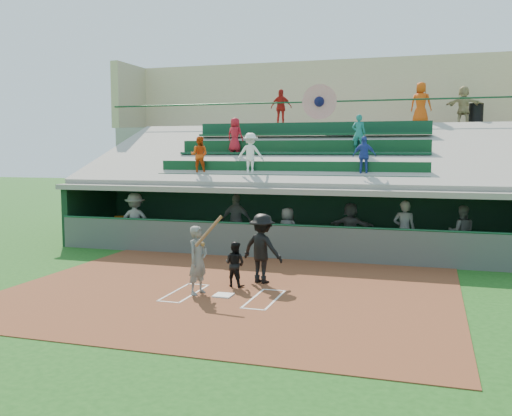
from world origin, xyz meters
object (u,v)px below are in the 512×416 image
(home_plate, at_px, (223,295))
(white_table, at_px, (120,236))
(batter_at_plate, at_px, (198,260))
(catcher, at_px, (235,264))
(trash_bin, at_px, (476,114))
(water_cooler, at_px, (120,222))

(home_plate, bearing_deg, white_table, 136.56)
(batter_at_plate, xyz_separation_m, white_table, (-5.66, 5.97, -0.51))
(home_plate, bearing_deg, batter_at_plate, 179.50)
(catcher, bearing_deg, white_table, -25.57)
(batter_at_plate, distance_m, white_table, 8.24)
(catcher, distance_m, trash_bin, 14.67)
(home_plate, height_order, trash_bin, trash_bin)
(catcher, bearing_deg, batter_at_plate, 72.35)
(home_plate, xyz_separation_m, batter_at_plate, (-0.65, 0.01, 0.83))
(home_plate, height_order, white_table, white_table)
(home_plate, distance_m, batter_at_plate, 1.05)
(batter_at_plate, height_order, catcher, batter_at_plate)
(batter_at_plate, relative_size, catcher, 1.69)
(water_cooler, bearing_deg, white_table, 138.14)
(trash_bin, bearing_deg, water_cooler, -149.56)
(white_table, bearing_deg, home_plate, -64.45)
(home_plate, relative_size, batter_at_plate, 0.22)
(white_table, xyz_separation_m, trash_bin, (12.75, 7.41, 4.69))
(catcher, height_order, water_cooler, catcher)
(batter_at_plate, bearing_deg, home_plate, -0.50)
(catcher, relative_size, trash_bin, 1.31)
(white_table, distance_m, water_cooler, 0.53)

